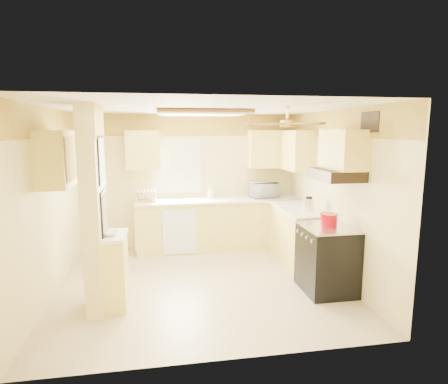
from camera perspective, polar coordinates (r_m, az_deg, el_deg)
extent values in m
plane|color=#C5AE88|center=(5.63, -3.40, -13.63)|extent=(4.00, 4.00, 0.00)
plane|color=white|center=(5.20, -3.67, 12.67)|extent=(4.00, 4.00, 0.00)
plane|color=beige|center=(7.14, -5.18, 1.68)|extent=(4.00, 0.00, 4.00)
plane|color=beige|center=(3.44, -0.09, -6.62)|extent=(4.00, 0.00, 4.00)
plane|color=beige|center=(5.44, -24.97, -1.56)|extent=(0.00, 3.80, 3.80)
plane|color=beige|center=(5.83, 16.40, -0.39)|extent=(0.00, 3.80, 3.80)
cube|color=yellow|center=(7.06, -5.29, 10.13)|extent=(4.00, 0.02, 0.40)
cube|color=beige|center=(4.77, -19.14, -2.62)|extent=(0.20, 0.70, 2.50)
cube|color=#FFE969|center=(4.96, -16.08, -11.64)|extent=(0.25, 0.55, 0.90)
cube|color=white|center=(4.82, -16.33, -6.41)|extent=(0.28, 0.58, 0.04)
cube|color=#FFE969|center=(7.06, -0.82, -4.99)|extent=(3.00, 0.60, 0.90)
cube|color=#FFE969|center=(6.42, 11.30, -6.63)|extent=(0.60, 1.40, 0.90)
cube|color=white|center=(6.95, -0.82, -1.26)|extent=(3.04, 0.64, 0.04)
cube|color=white|center=(6.31, 11.35, -2.52)|extent=(0.64, 1.44, 0.04)
cube|color=white|center=(6.69, -6.80, -6.04)|extent=(0.58, 0.02, 0.80)
cube|color=white|center=(7.08, -7.22, 4.02)|extent=(0.92, 0.02, 1.02)
cube|color=white|center=(7.09, -7.22, 4.02)|extent=(0.80, 0.02, 0.90)
cube|color=#FFE969|center=(6.90, -12.23, 6.24)|extent=(0.60, 0.35, 0.70)
cube|color=#FFE969|center=(7.21, 7.33, 6.50)|extent=(0.90, 0.35, 0.70)
cube|color=#FFE969|center=(6.84, 10.71, 6.27)|extent=(0.35, 1.00, 0.70)
cube|color=#FFE969|center=(5.08, -24.26, 4.62)|extent=(0.35, 0.75, 0.70)
cube|color=#FFE969|center=(5.19, 17.67, 6.18)|extent=(0.35, 0.76, 0.52)
cube|color=black|center=(5.41, 15.40, -9.86)|extent=(0.65, 0.76, 0.90)
cube|color=silver|center=(5.28, 15.61, -5.18)|extent=(0.66, 0.77, 0.02)
cylinder|color=silver|center=(4.95, 13.31, -7.29)|extent=(0.03, 0.05, 0.05)
cylinder|color=silver|center=(5.10, 12.56, -6.77)|extent=(0.03, 0.05, 0.05)
cylinder|color=silver|center=(5.24, 11.90, -6.31)|extent=(0.03, 0.05, 0.05)
cylinder|color=silver|center=(5.40, 11.24, -5.84)|extent=(0.03, 0.05, 0.05)
cube|color=black|center=(5.18, 16.65, 2.56)|extent=(0.50, 0.76, 0.14)
cube|color=black|center=(4.67, -18.20, 4.63)|extent=(0.02, 0.42, 0.57)
cube|color=white|center=(4.67, -18.12, 4.63)|extent=(0.01, 0.37, 0.52)
cube|color=black|center=(4.77, -17.80, -3.18)|extent=(0.02, 0.42, 0.57)
cube|color=yellow|center=(4.76, -17.73, -3.18)|extent=(0.01, 0.37, 0.52)
cube|color=brown|center=(5.70, -3.19, 11.97)|extent=(1.35, 0.95, 0.06)
cube|color=white|center=(5.70, -3.19, 11.72)|extent=(1.15, 0.75, 0.02)
cylinder|color=gold|center=(4.73, 9.69, 11.93)|extent=(0.04, 0.04, 0.16)
cylinder|color=gold|center=(4.72, 9.64, 10.23)|extent=(0.18, 0.18, 0.08)
cube|color=brown|center=(4.93, 12.57, 10.09)|extent=(0.55, 0.28, 0.01)
cube|color=brown|center=(4.97, 7.28, 10.23)|extent=(0.28, 0.55, 0.01)
cube|color=brown|center=(4.53, 6.45, 10.35)|extent=(0.55, 0.28, 0.01)
cube|color=brown|center=(4.48, 12.27, 10.21)|extent=(0.28, 0.55, 0.01)
cube|color=black|center=(4.96, 21.36, 9.91)|extent=(0.02, 0.40, 0.25)
imported|color=white|center=(7.15, 6.18, 0.30)|extent=(0.54, 0.39, 0.28)
imported|color=white|center=(4.75, -16.98, -6.07)|extent=(0.21, 0.21, 0.05)
cylinder|color=#A30510|center=(5.32, 15.68, -4.15)|extent=(0.23, 0.23, 0.15)
cylinder|color=#A30510|center=(5.30, 15.72, -3.29)|extent=(0.25, 0.25, 0.02)
cylinder|color=silver|center=(6.07, 12.82, -1.88)|extent=(0.15, 0.15, 0.20)
cylinder|color=black|center=(6.05, 12.86, -0.82)|extent=(0.10, 0.10, 0.03)
cube|color=tan|center=(6.86, -11.70, -1.27)|extent=(0.35, 0.27, 0.04)
cube|color=tan|center=(6.85, -12.92, -0.64)|extent=(0.02, 0.23, 0.20)
cube|color=tan|center=(6.84, -12.44, -0.63)|extent=(0.02, 0.23, 0.20)
cube|color=tan|center=(6.84, -11.95, -0.62)|extent=(0.02, 0.23, 0.20)
cube|color=tan|center=(6.84, -11.46, -0.60)|extent=(0.02, 0.23, 0.20)
cube|color=tan|center=(6.84, -10.97, -0.59)|extent=(0.02, 0.23, 0.20)
cube|color=tan|center=(6.84, -10.48, -0.58)|extent=(0.02, 0.23, 0.20)
cylinder|color=white|center=(6.84, -12.44, -0.63)|extent=(0.01, 0.20, 0.20)
cylinder|color=white|center=(6.84, -11.46, -0.60)|extent=(0.01, 0.20, 0.20)
cylinder|color=white|center=(7.06, -2.02, -0.30)|extent=(0.12, 0.12, 0.15)
cylinder|color=tan|center=(7.06, -1.85, 0.06)|extent=(0.01, 0.01, 0.24)
cylinder|color=tan|center=(7.08, -2.05, 0.08)|extent=(0.01, 0.01, 0.24)
cylinder|color=tan|center=(7.05, -2.20, 0.05)|extent=(0.01, 0.01, 0.24)
cylinder|color=tan|center=(7.03, -1.99, 0.02)|extent=(0.01, 0.01, 0.24)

